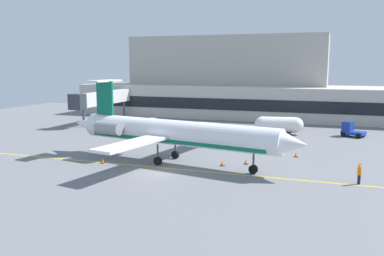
# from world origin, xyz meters

# --- Properties ---
(ground) EXTENTS (120.00, 120.00, 0.11)m
(ground) POSITION_xyz_m (-0.00, 0.00, -0.05)
(ground) COLOR slate
(terminal_building) EXTENTS (73.16, 15.74, 16.65)m
(terminal_building) POSITION_xyz_m (-2.06, 48.47, 6.43)
(terminal_building) COLOR #B7B2A8
(terminal_building) RESTS_ON ground
(jet_bridge_west) EXTENTS (2.40, 18.51, 5.80)m
(jet_bridge_west) POSITION_xyz_m (-24.55, 30.02, 4.43)
(jet_bridge_west) COLOR silver
(jet_bridge_west) RESTS_ON ground
(regional_jet) EXTENTS (29.13, 21.09, 8.87)m
(regional_jet) POSITION_xyz_m (-0.17, 4.73, 3.36)
(regional_jet) COLOR white
(regional_jet) RESTS_ON ground
(baggage_tug) EXTENTS (3.67, 3.15, 2.25)m
(baggage_tug) POSITION_xyz_m (18.87, 28.99, 1.01)
(baggage_tug) COLOR #19389E
(baggage_tug) RESTS_ON ground
(pushback_tractor) EXTENTS (4.09, 3.73, 2.02)m
(pushback_tractor) POSITION_xyz_m (-12.12, 24.62, 0.93)
(pushback_tractor) COLOR silver
(pushback_tractor) RESTS_ON ground
(fuel_tank) EXTENTS (7.35, 3.12, 2.73)m
(fuel_tank) POSITION_xyz_m (8.41, 27.40, 1.52)
(fuel_tank) COLOR white
(fuel_tank) RESTS_ON ground
(marshaller) EXTENTS (0.48, 0.77, 1.95)m
(marshaller) POSITION_xyz_m (18.90, 2.54, 0.99)
(marshaller) COLOR #191E33
(marshaller) RESTS_ON ground
(safety_cone_alpha) EXTENTS (0.47, 0.47, 0.55)m
(safety_cone_alpha) POSITION_xyz_m (-7.23, 1.91, 0.25)
(safety_cone_alpha) COLOR orange
(safety_cone_alpha) RESTS_ON ground
(safety_cone_bravo) EXTENTS (0.47, 0.47, 0.55)m
(safety_cone_bravo) POSITION_xyz_m (7.71, 6.68, 0.25)
(safety_cone_bravo) COLOR orange
(safety_cone_bravo) RESTS_ON ground
(safety_cone_charlie) EXTENTS (0.47, 0.47, 0.55)m
(safety_cone_charlie) POSITION_xyz_m (12.48, 12.05, 0.25)
(safety_cone_charlie) COLOR orange
(safety_cone_charlie) RESTS_ON ground
(safety_cone_delta) EXTENTS (0.47, 0.47, 0.55)m
(safety_cone_delta) POSITION_xyz_m (5.47, 5.09, 0.25)
(safety_cone_delta) COLOR orange
(safety_cone_delta) RESTS_ON ground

